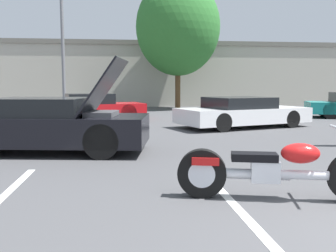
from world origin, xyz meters
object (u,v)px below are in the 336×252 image
object	(u,v)px
show_car_hood_open	(50,125)
parked_car_left_row	(93,107)
light_pole	(64,43)
tree_background	(178,27)
parked_car_mid_row	(242,113)
motorcycle	(276,170)

from	to	relation	value
show_car_hood_open	parked_car_left_row	distance (m)	7.58
light_pole	tree_background	xyz separation A→B (m)	(6.36, 1.81, 1.18)
show_car_hood_open	parked_car_mid_row	size ratio (longest dim) A/B	0.91
motorcycle	parked_car_mid_row	world-z (taller)	parked_car_mid_row
show_car_hood_open	motorcycle	bearing A→B (deg)	-38.58
tree_background	show_car_hood_open	world-z (taller)	tree_background
motorcycle	parked_car_left_row	xyz separation A→B (m)	(-3.21, 11.44, 0.15)
tree_background	parked_car_left_row	distance (m)	9.10
light_pole	parked_car_left_row	xyz separation A→B (m)	(1.80, -4.77, -3.16)
light_pole	parked_car_mid_row	distance (m)	11.30
tree_background	motorcycle	size ratio (longest dim) A/B	3.09
light_pole	show_car_hood_open	distance (m)	12.81
parked_car_mid_row	show_car_hood_open	bearing A→B (deg)	-161.94
tree_background	parked_car_left_row	xyz separation A→B (m)	(-4.56, -6.58, -4.34)
motorcycle	parked_car_left_row	distance (m)	11.88
light_pole	motorcycle	world-z (taller)	light_pole
motorcycle	show_car_hood_open	size ratio (longest dim) A/B	0.56
tree_background	show_car_hood_open	distance (m)	15.57
motorcycle	show_car_hood_open	world-z (taller)	show_car_hood_open
motorcycle	tree_background	bearing A→B (deg)	99.75
tree_background	show_car_hood_open	bearing A→B (deg)	-109.07
motorcycle	light_pole	bearing A→B (deg)	121.20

